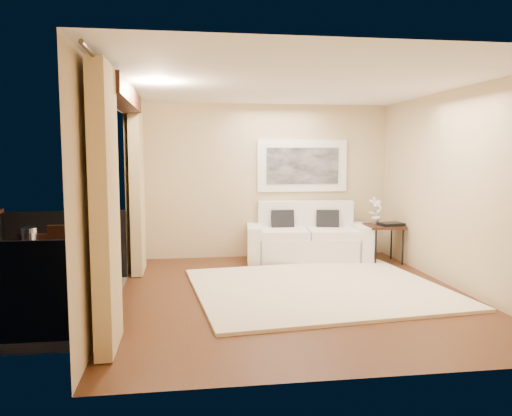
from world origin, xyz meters
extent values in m
plane|color=#542E18|center=(0.00, 0.00, 0.00)|extent=(5.00, 5.00, 0.00)
plane|color=white|center=(0.00, 0.00, 2.70)|extent=(5.00, 5.00, 0.00)
plane|color=tan|center=(0.00, 2.50, 1.35)|extent=(4.50, 0.00, 4.50)
plane|color=tan|center=(0.00, -2.50, 1.35)|extent=(4.50, 0.00, 4.50)
plane|color=tan|center=(2.25, 0.00, 1.35)|extent=(0.00, 5.00, 5.00)
plane|color=tan|center=(-2.25, 1.85, 1.35)|extent=(0.00, 2.70, 2.70)
plane|color=tan|center=(-2.25, -1.85, 1.35)|extent=(0.00, 2.70, 2.70)
plane|color=tan|center=(-2.25, 0.00, 2.55)|extent=(0.00, 2.40, 2.40)
cube|color=black|center=(-2.13, 0.00, 2.52)|extent=(0.28, 2.40, 0.22)
cube|color=#605B56|center=(-3.15, 0.00, -0.06)|extent=(1.80, 2.60, 0.12)
cube|color=black|center=(-3.15, 1.27, 0.50)|extent=(1.80, 0.06, 1.00)
cube|color=black|center=(-3.15, -1.27, 0.50)|extent=(1.80, 0.06, 1.00)
cube|color=#D8C085|center=(-2.11, 1.55, 1.32)|extent=(0.16, 0.75, 2.62)
cube|color=#D8C085|center=(-2.11, -1.55, 1.32)|extent=(0.16, 0.75, 2.62)
cylinder|color=#4C473F|center=(-2.11, 0.00, 2.63)|extent=(0.04, 4.80, 0.04)
cube|color=white|center=(0.69, 2.47, 1.62)|extent=(1.62, 0.05, 0.92)
cube|color=black|center=(0.69, 2.44, 1.62)|extent=(1.30, 0.02, 0.64)
cube|color=#FFEECD|center=(0.38, 0.16, 0.02)|extent=(3.54, 3.17, 0.04)
cube|color=white|center=(0.69, 2.02, 0.21)|extent=(1.77, 1.07, 0.42)
cube|color=white|center=(0.73, 2.36, 0.59)|extent=(1.70, 0.40, 0.81)
cube|color=white|center=(-0.22, 2.12, 0.31)|extent=(0.33, 0.91, 0.61)
cube|color=white|center=(1.61, 1.92, 0.31)|extent=(0.33, 0.91, 0.61)
cube|color=white|center=(0.29, 2.03, 0.48)|extent=(0.87, 0.87, 0.14)
cube|color=white|center=(1.09, 1.95, 0.48)|extent=(0.87, 0.87, 0.14)
cube|color=black|center=(0.30, 2.26, 0.65)|extent=(0.40, 0.19, 0.41)
cube|color=black|center=(1.09, 2.18, 0.65)|extent=(0.43, 0.27, 0.41)
cube|color=black|center=(1.93, 1.69, 0.62)|extent=(0.62, 0.62, 0.04)
cylinder|color=black|center=(1.70, 1.45, 0.30)|extent=(0.03, 0.03, 0.60)
cylinder|color=black|center=(2.16, 1.45, 0.30)|extent=(0.03, 0.03, 0.60)
cylinder|color=black|center=(1.70, 1.92, 0.30)|extent=(0.03, 0.03, 0.60)
cylinder|color=black|center=(2.16, 1.92, 0.30)|extent=(0.03, 0.03, 0.60)
cube|color=black|center=(2.01, 1.61, 0.66)|extent=(0.42, 0.33, 0.05)
imported|color=white|center=(1.82, 1.79, 0.87)|extent=(0.28, 0.22, 0.47)
cube|color=black|center=(-3.10, -0.09, 0.72)|extent=(0.68, 0.68, 0.05)
cylinder|color=black|center=(-3.36, -0.35, 0.35)|extent=(0.04, 0.04, 0.69)
cylinder|color=black|center=(-2.84, -0.35, 0.35)|extent=(0.04, 0.04, 0.69)
cylinder|color=black|center=(-3.36, 0.17, 0.35)|extent=(0.04, 0.04, 0.69)
cylinder|color=black|center=(-2.84, 0.17, 0.35)|extent=(0.04, 0.04, 0.69)
cube|color=black|center=(-3.21, 0.18, 0.40)|extent=(0.40, 0.40, 0.04)
cube|color=black|center=(-3.20, 0.01, 0.62)|extent=(0.37, 0.07, 0.49)
cylinder|color=black|center=(-3.07, 0.34, 0.19)|extent=(0.03, 0.03, 0.38)
cylinder|color=black|center=(-3.37, 0.32, 0.19)|extent=(0.03, 0.03, 0.38)
cylinder|color=black|center=(-3.05, 0.04, 0.19)|extent=(0.03, 0.03, 0.38)
cylinder|color=black|center=(-3.35, 0.02, 0.19)|extent=(0.03, 0.03, 0.38)
cube|color=black|center=(-2.78, -0.39, 0.46)|extent=(0.45, 0.45, 0.05)
cube|color=black|center=(-2.77, -0.20, 0.72)|extent=(0.43, 0.07, 0.56)
cylinder|color=black|center=(-2.96, -0.56, 0.22)|extent=(0.03, 0.03, 0.44)
cylinder|color=black|center=(-2.62, -0.57, 0.22)|extent=(0.03, 0.03, 0.44)
cylinder|color=black|center=(-2.95, -0.21, 0.22)|extent=(0.03, 0.03, 0.44)
cylinder|color=black|center=(-2.60, -0.23, 0.22)|extent=(0.03, 0.03, 0.44)
cylinder|color=silver|center=(-3.24, -0.02, 0.85)|extent=(0.18, 0.18, 0.20)
cylinder|color=red|center=(-3.10, 0.10, 0.78)|extent=(0.06, 0.06, 0.07)
cylinder|color=silver|center=(-3.13, -0.32, 0.84)|extent=(0.04, 0.04, 0.18)
cylinder|color=silver|center=(-2.92, -0.17, 0.81)|extent=(0.06, 0.06, 0.12)
cylinder|color=white|center=(-2.93, -0.03, 0.81)|extent=(0.06, 0.06, 0.12)
camera|label=1|loc=(-1.38, -6.23, 1.82)|focal=35.00mm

